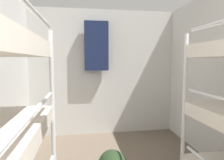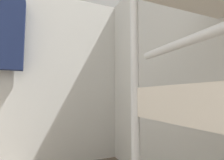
# 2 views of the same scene
# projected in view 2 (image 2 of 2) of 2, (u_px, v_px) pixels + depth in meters

# --- Properties ---
(wall_back) EXTENTS (2.91, 0.06, 2.41)m
(wall_back) POSITION_uv_depth(u_px,v_px,m) (17.00, 76.00, 2.29)
(wall_back) COLOR silver
(wall_back) RESTS_ON ground_plane
(hanging_coat) EXTENTS (0.44, 0.12, 0.90)m
(hanging_coat) POSITION_uv_depth(u_px,v_px,m) (5.00, 33.00, 2.14)
(hanging_coat) COLOR #192347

